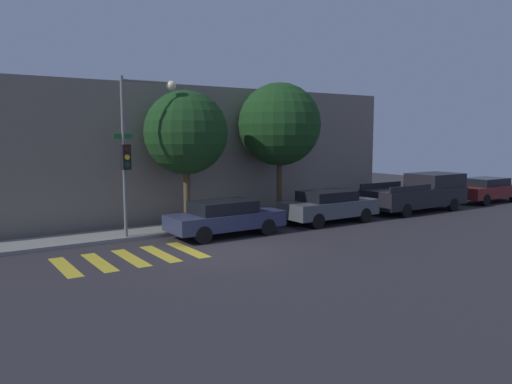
# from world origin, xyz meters

# --- Properties ---
(ground_plane) EXTENTS (60.00, 60.00, 0.00)m
(ground_plane) POSITION_xyz_m (0.00, 0.00, 0.00)
(ground_plane) COLOR #2D2B30
(sidewalk) EXTENTS (26.00, 1.96, 0.14)m
(sidewalk) POSITION_xyz_m (0.00, 4.18, 0.07)
(sidewalk) COLOR gray
(sidewalk) RESTS_ON ground
(building_row) EXTENTS (26.00, 6.00, 5.97)m
(building_row) POSITION_xyz_m (0.00, 8.56, 2.98)
(building_row) COLOR slate
(building_row) RESTS_ON ground
(crosswalk) EXTENTS (4.39, 2.60, 0.00)m
(crosswalk) POSITION_xyz_m (-2.79, 0.80, 0.00)
(crosswalk) COLOR gold
(crosswalk) RESTS_ON ground
(traffic_light_pole) EXTENTS (2.43, 0.56, 5.92)m
(traffic_light_pole) POSITION_xyz_m (-1.56, 3.37, 3.71)
(traffic_light_pole) COLOR slate
(traffic_light_pole) RESTS_ON ground
(sedan_near_corner) EXTENTS (4.46, 1.78, 1.36)m
(sedan_near_corner) POSITION_xyz_m (1.40, 2.10, 0.73)
(sedan_near_corner) COLOR #2D3351
(sedan_near_corner) RESTS_ON ground
(sedan_middle) EXTENTS (4.38, 1.89, 1.41)m
(sedan_middle) POSITION_xyz_m (6.62, 2.10, 0.76)
(sedan_middle) COLOR #4C5156
(sedan_middle) RESTS_ON ground
(pickup_truck) EXTENTS (5.75, 2.14, 1.86)m
(pickup_truck) POSITION_xyz_m (12.72, 2.10, 0.93)
(pickup_truck) COLOR black
(pickup_truck) RESTS_ON ground
(sedan_far_end) EXTENTS (4.56, 1.88, 1.40)m
(sedan_far_end) POSITION_xyz_m (18.61, 2.10, 0.75)
(sedan_far_end) COLOR maroon
(sedan_far_end) RESTS_ON ground
(tree_near_corner) EXTENTS (3.36, 3.36, 5.61)m
(tree_near_corner) POSITION_xyz_m (0.79, 4.11, 3.92)
(tree_near_corner) COLOR brown
(tree_near_corner) RESTS_ON ground
(tree_midblock) EXTENTS (3.72, 3.72, 6.17)m
(tree_midblock) POSITION_xyz_m (5.43, 4.11, 4.30)
(tree_midblock) COLOR #4C3823
(tree_midblock) RESTS_ON ground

